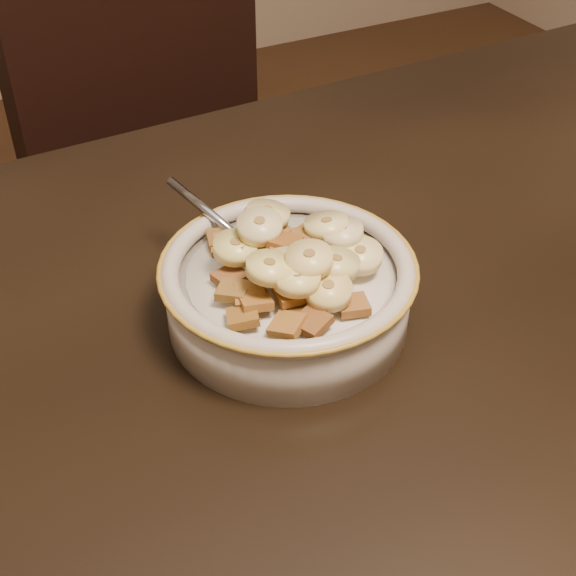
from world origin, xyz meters
name	(u,v)px	position (x,y,z in m)	size (l,w,h in m)	color
table	(377,456)	(0.00, 0.00, 0.73)	(1.40, 0.90, 0.04)	black
chair	(200,282)	(0.09, 0.58, 0.43)	(0.38, 0.38, 0.86)	black
cereal_bowl	(288,298)	(0.00, 0.12, 0.77)	(0.17, 0.17, 0.04)	#BBAA94
milk	(288,276)	(0.00, 0.12, 0.79)	(0.14, 0.14, 0.00)	silver
spoon	(260,254)	(-0.01, 0.15, 0.80)	(0.03, 0.04, 0.01)	#A4B2C4
cereal_square_0	(307,241)	(0.02, 0.13, 0.81)	(0.02, 0.02, 0.01)	brown
cereal_square_1	(226,245)	(-0.03, 0.17, 0.80)	(0.02, 0.02, 0.01)	#915D34
cereal_square_2	(290,242)	(0.01, 0.13, 0.81)	(0.02, 0.02, 0.01)	brown
cereal_square_3	(285,261)	(-0.01, 0.11, 0.81)	(0.02, 0.02, 0.01)	brown
cereal_square_4	(260,257)	(-0.02, 0.12, 0.81)	(0.02, 0.02, 0.01)	brown
cereal_square_5	(289,257)	(-0.01, 0.11, 0.82)	(0.02, 0.02, 0.01)	brown
cereal_square_6	(348,238)	(0.05, 0.13, 0.80)	(0.02, 0.02, 0.01)	#966134
cereal_square_7	(250,245)	(-0.02, 0.14, 0.81)	(0.02, 0.02, 0.01)	#974D18
cereal_square_8	(291,294)	(-0.02, 0.09, 0.81)	(0.02, 0.02, 0.01)	brown
cereal_square_9	(273,239)	(-0.01, 0.14, 0.81)	(0.02, 0.02, 0.01)	#975D24
cereal_square_10	(353,305)	(0.02, 0.07, 0.80)	(0.02, 0.02, 0.01)	brown
cereal_square_11	(315,245)	(0.02, 0.13, 0.81)	(0.02, 0.02, 0.01)	brown
cereal_square_12	(243,317)	(-0.05, 0.09, 0.80)	(0.02, 0.02, 0.01)	#8E5E18
cereal_square_13	(299,261)	(0.00, 0.11, 0.81)	(0.02, 0.02, 0.01)	brown
cereal_square_14	(233,291)	(-0.05, 0.11, 0.80)	(0.02, 0.02, 0.01)	brown
cereal_square_15	(221,239)	(-0.03, 0.17, 0.80)	(0.02, 0.02, 0.01)	brown
cereal_square_16	(285,243)	(0.00, 0.12, 0.82)	(0.02, 0.02, 0.01)	brown
cereal_square_17	(250,295)	(-0.04, 0.10, 0.80)	(0.02, 0.02, 0.01)	brown
cereal_square_18	(315,231)	(0.03, 0.15, 0.80)	(0.02, 0.02, 0.01)	brown
cereal_square_19	(255,301)	(-0.04, 0.10, 0.80)	(0.02, 0.02, 0.01)	olive
cereal_square_20	(312,322)	(-0.01, 0.06, 0.80)	(0.02, 0.02, 0.01)	brown
cereal_square_21	(310,278)	(0.00, 0.10, 0.81)	(0.02, 0.02, 0.01)	olive
cereal_square_22	(274,230)	(0.00, 0.16, 0.81)	(0.02, 0.02, 0.01)	#9A5926
cereal_square_23	(302,317)	(-0.02, 0.07, 0.80)	(0.02, 0.02, 0.01)	brown
cereal_square_24	(287,325)	(-0.03, 0.07, 0.80)	(0.02, 0.02, 0.01)	brown
cereal_square_25	(230,277)	(-0.04, 0.13, 0.80)	(0.02, 0.02, 0.01)	brown
banana_slice_0	(284,267)	(-0.01, 0.10, 0.82)	(0.03, 0.03, 0.01)	beige
banana_slice_1	(341,233)	(0.04, 0.12, 0.81)	(0.03, 0.03, 0.01)	#CDB788
banana_slice_2	(268,215)	(0.00, 0.16, 0.82)	(0.03, 0.03, 0.01)	beige
banana_slice_3	(236,247)	(-0.03, 0.14, 0.81)	(0.03, 0.03, 0.01)	#DDD377
banana_slice_4	(297,279)	(-0.01, 0.09, 0.82)	(0.03, 0.03, 0.01)	#D2C071
banana_slice_5	(260,226)	(-0.01, 0.14, 0.83)	(0.03, 0.03, 0.01)	beige
banana_slice_6	(336,264)	(0.02, 0.09, 0.81)	(0.03, 0.03, 0.01)	#EADA84
banana_slice_7	(326,226)	(0.03, 0.13, 0.82)	(0.03, 0.03, 0.01)	#F0E297
banana_slice_8	(309,259)	(0.00, 0.09, 0.82)	(0.03, 0.03, 0.01)	#F3DE7A
banana_slice_9	(328,290)	(0.00, 0.08, 0.81)	(0.03, 0.03, 0.01)	tan
banana_slice_10	(265,216)	(0.00, 0.17, 0.81)	(0.03, 0.03, 0.01)	#E8D28B
banana_slice_11	(270,268)	(-0.03, 0.10, 0.82)	(0.03, 0.03, 0.01)	#FFF07A
banana_slice_12	(360,255)	(0.04, 0.10, 0.81)	(0.03, 0.03, 0.01)	#FFE895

